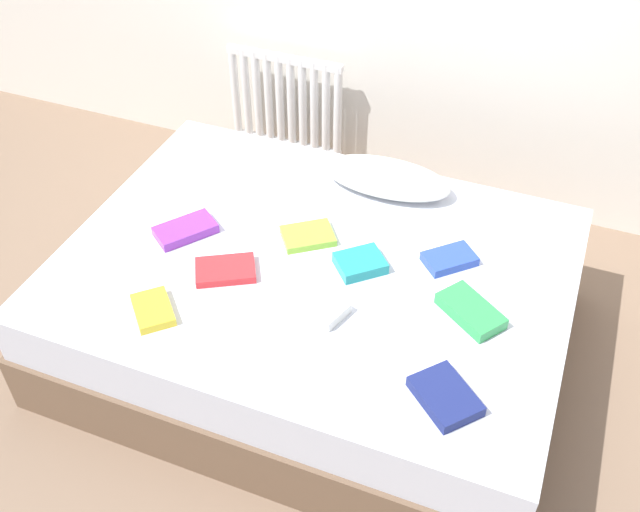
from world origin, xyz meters
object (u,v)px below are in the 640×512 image
Objects in this scene: textbook_teal at (360,263)px; textbook_red at (225,270)px; textbook_yellow at (153,310)px; bed at (316,305)px; textbook_lime at (308,236)px; radiator at (286,103)px; textbook_white at (322,307)px; pillow at (386,178)px; textbook_green at (471,311)px; textbook_purple at (186,230)px; textbook_blue at (449,259)px; textbook_navy at (445,396)px.

textbook_red is at bearing 163.13° from textbook_teal.
bed is at bearing 94.29° from textbook_yellow.
textbook_teal is (0.25, -0.09, 0.01)m from textbook_lime.
radiator reaches higher than textbook_white.
pillow is at bearing 78.49° from bed.
textbook_green is at bearing 37.28° from textbook_white.
pillow is at bearing 32.10° from textbook_red.
pillow is at bearing 55.16° from textbook_teal.
textbook_white is 0.61m from textbook_yellow.
textbook_yellow is at bearing -82.73° from radiator.
textbook_teal is 0.52m from textbook_red.
textbook_lime is 0.37m from textbook_red.
radiator is 1.65m from textbook_white.
radiator is 1.44m from textbook_teal.
textbook_yellow is at bearing -139.26° from textbook_white.
textbook_purple reaches higher than textbook_yellow.
textbook_blue is at bearing -41.74° from radiator.
textbook_navy is at bearing -62.80° from pillow.
textbook_yellow is 0.77× the size of textbook_purple.
textbook_navy is 0.68m from textbook_teal.
textbook_lime is 0.85× the size of textbook_purple.
textbook_white reaches higher than bed.
bed is at bearing 156.44° from textbook_blue.
textbook_yellow is (-0.56, -0.23, -0.00)m from textbook_white.
textbook_red is (-0.92, -0.12, -0.01)m from textbook_green.
bed is at bearing 145.70° from textbook_teal.
pillow is at bearing -11.63° from textbook_purple.
textbook_yellow is at bearing -146.55° from textbook_red.
textbook_blue is at bearing -15.57° from textbook_teal.
pillow is 0.53m from textbook_blue.
textbook_lime is at bearing -177.63° from textbook_navy.
radiator reaches higher than textbook_blue.
textbook_yellow reaches higher than bed.
textbook_white is (-0.52, 0.23, 0.00)m from textbook_navy.
textbook_navy is at bearing -53.51° from textbook_green.
textbook_green reaches higher than textbook_yellow.
pillow is (0.77, -0.65, 0.14)m from radiator.
textbook_teal is (0.83, -1.18, 0.11)m from radiator.
textbook_teal is at bearing 7.57° from bed.
bed is 0.71m from textbook_yellow.
textbook_green is at bearing -50.45° from textbook_lime.
textbook_blue is at bearing -44.59° from pillow.
textbook_lime is 1.09× the size of textbook_yellow.
textbook_purple is (-1.04, -0.22, 0.00)m from textbook_blue.
radiator is at bearing 75.06° from textbook_red.
textbook_teal is at bearing -48.24° from textbook_purple.
textbook_yellow is at bearing -157.70° from textbook_lime.
radiator reaches higher than textbook_purple.
textbook_lime is at bearing 119.49° from textbook_teal.
textbook_navy is (0.64, -0.47, 0.27)m from bed.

